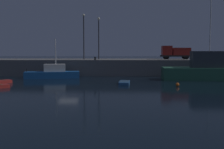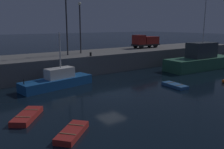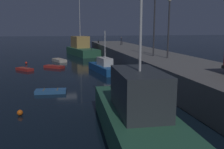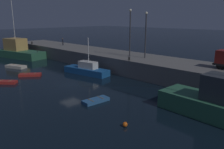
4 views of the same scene
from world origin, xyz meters
The scene contains 14 objects.
ground_plane centered at (0.00, 0.00, 0.00)m, with size 320.00×320.00×0.00m, color black.
pier_quay centered at (0.00, 12.41, 1.31)m, with size 72.63×7.98×2.63m.
fishing_boat_blue centered at (-26.69, 4.74, 1.52)m, with size 12.88×6.91×13.88m.
fishing_boat_white centered at (-3.26, 5.55, 0.74)m, with size 8.32×3.49×5.92m.
dinghy_orange_near centered at (7.29, -1.84, 0.18)m, with size 1.49×3.10×0.39m.
rowboat_white_mid centered at (-7.12, -5.90, 0.19)m, with size 3.00×2.82×0.42m.
dinghy_red_small centered at (-16.11, -0.62, 0.25)m, with size 4.15×2.80×0.54m.
rowboat_blue_far centered at (-8.61, -1.56, 0.20)m, with size 3.02×3.36×0.43m.
mooring_buoy_near centered at (13.40, -3.95, 0.22)m, with size 0.43×0.43×0.43m, color orange.
lamp_post_west centered at (0.80, 11.49, 7.13)m, with size 0.44×0.44×7.67m.
lamp_post_east centered at (3.28, 12.37, 6.89)m, with size 0.44×0.44×7.22m.
dockworker centered at (-20.79, 12.78, 3.57)m, with size 0.39×0.42×1.65m.
bollard_west centered at (-28.79, 9.08, 2.91)m, with size 0.28×0.28×0.56m, color black.
bollard_central centered at (2.90, 8.90, 2.87)m, with size 0.28×0.28×0.49m, color black.
Camera 4 is at (24.89, -17.22, 8.98)m, focal length 36.37 mm.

